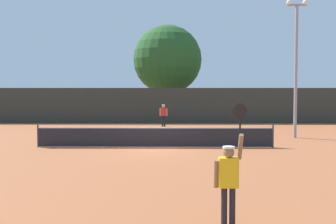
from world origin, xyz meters
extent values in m
plane|color=#9E5633|center=(0.00, 0.00, 0.00)|extent=(120.00, 120.00, 0.00)
cube|color=#232328|center=(0.00, 0.00, 0.48)|extent=(11.11, 0.03, 0.91)
cube|color=white|center=(0.00, 0.00, 0.93)|extent=(11.11, 0.04, 0.06)
cylinder|color=#333338|center=(-5.55, 0.00, 0.54)|extent=(0.08, 0.08, 1.07)
cylinder|color=#333338|center=(5.55, 0.00, 0.54)|extent=(0.08, 0.08, 1.07)
cube|color=#2D332D|center=(0.00, 14.27, 1.45)|extent=(35.51, 0.12, 2.89)
cube|color=yellow|center=(1.91, -11.33, 1.09)|extent=(0.38, 0.22, 0.59)
sphere|color=#8C6647|center=(1.91, -11.33, 1.48)|extent=(0.22, 0.22, 0.22)
cylinder|color=white|center=(1.91, -11.33, 1.58)|extent=(0.24, 0.24, 0.04)
cylinder|color=black|center=(1.83, -11.33, 0.40)|extent=(0.12, 0.12, 0.79)
cylinder|color=black|center=(1.99, -11.33, 0.40)|extent=(0.12, 0.12, 0.79)
cylinder|color=#8C6647|center=(1.67, -11.33, 1.06)|extent=(0.09, 0.17, 0.56)
cylinder|color=#8C6647|center=(2.15, -11.25, 1.58)|extent=(0.09, 0.31, 0.54)
cylinder|color=black|center=(2.15, -11.19, 1.97)|extent=(0.04, 0.11, 0.28)
ellipsoid|color=black|center=(2.15, -11.13, 2.26)|extent=(0.30, 0.13, 0.36)
cube|color=red|center=(0.17, 11.05, 1.11)|extent=(0.38, 0.22, 0.60)
sphere|color=tan|center=(0.17, 11.05, 1.52)|extent=(0.23, 0.23, 0.23)
cylinder|color=white|center=(0.17, 11.05, 1.62)|extent=(0.24, 0.24, 0.04)
cylinder|color=black|center=(0.09, 11.05, 0.41)|extent=(0.12, 0.12, 0.81)
cylinder|color=black|center=(0.25, 11.05, 0.41)|extent=(0.12, 0.12, 0.81)
cylinder|color=tan|center=(-0.07, 11.05, 1.08)|extent=(0.09, 0.17, 0.57)
cylinder|color=tan|center=(0.41, 11.05, 1.08)|extent=(0.09, 0.16, 0.57)
sphere|color=#CCE033|center=(2.82, 3.47, 0.03)|extent=(0.07, 0.07, 0.07)
cylinder|color=gray|center=(7.77, 3.98, 3.70)|extent=(0.18, 0.18, 7.41)
cube|color=gray|center=(7.77, 3.98, 7.46)|extent=(1.10, 0.10, 0.10)
sphere|color=#F2EDCC|center=(7.32, 3.98, 7.59)|extent=(0.28, 0.28, 0.28)
sphere|color=#F2EDCC|center=(8.22, 3.98, 7.59)|extent=(0.28, 0.28, 0.28)
cylinder|color=brown|center=(0.36, 19.65, 1.59)|extent=(0.56, 0.56, 3.18)
sphere|color=#235123|center=(0.36, 19.65, 5.61)|extent=(6.46, 6.46, 6.46)
cube|color=#B7B7BC|center=(6.62, 19.45, 0.60)|extent=(2.02, 4.25, 0.90)
cube|color=#2D333D|center=(6.62, 19.15, 1.37)|extent=(1.76, 2.25, 0.64)
cylinder|color=black|center=(5.77, 20.85, 0.30)|extent=(0.22, 0.60, 0.60)
cylinder|color=black|center=(7.47, 20.85, 0.30)|extent=(0.22, 0.60, 0.60)
cylinder|color=black|center=(5.77, 18.05, 0.30)|extent=(0.22, 0.60, 0.60)
cylinder|color=black|center=(7.47, 18.05, 0.30)|extent=(0.22, 0.60, 0.60)
camera|label=1|loc=(0.81, -19.28, 2.69)|focal=43.94mm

